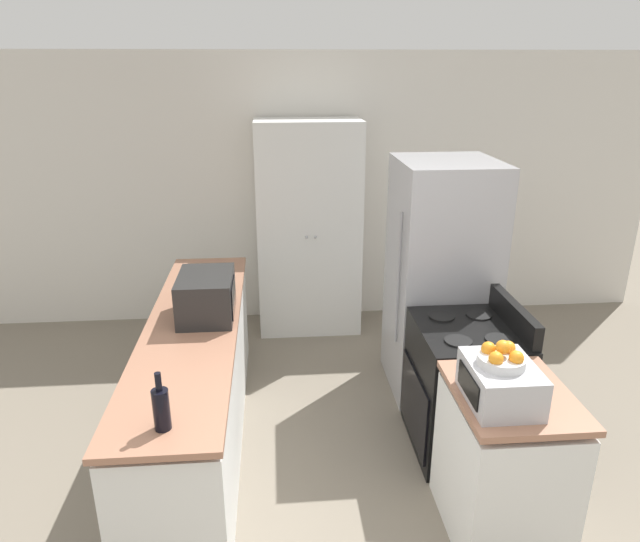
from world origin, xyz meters
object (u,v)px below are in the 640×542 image
at_px(pantry_cabinet, 309,229).
at_px(refrigerator, 440,279).
at_px(stove, 463,387).
at_px(toaster_oven, 500,383).
at_px(microwave, 207,296).
at_px(wine_bottle, 161,408).
at_px(fruit_bowl, 502,357).

bearing_deg(pantry_cabinet, refrigerator, -51.33).
xyz_separation_m(stove, toaster_oven, (-0.13, -0.83, 0.54)).
bearing_deg(stove, microwave, 169.04).
xyz_separation_m(stove, wine_bottle, (-1.77, -0.92, 0.55)).
bearing_deg(toaster_oven, fruit_bowl, -164.32).
height_order(stove, refrigerator, refrigerator).
relative_size(microwave, fruit_bowl, 2.08).
xyz_separation_m(microwave, toaster_oven, (1.56, -1.16, -0.04)).
bearing_deg(wine_bottle, pantry_cabinet, 73.23).
height_order(refrigerator, toaster_oven, refrigerator).
height_order(pantry_cabinet, wine_bottle, pantry_cabinet).
distance_m(refrigerator, wine_bottle, 2.51).
bearing_deg(refrigerator, toaster_oven, -95.95).
height_order(pantry_cabinet, fruit_bowl, pantry_cabinet).
bearing_deg(fruit_bowl, microwave, 143.10).
relative_size(refrigerator, wine_bottle, 6.21).
distance_m(microwave, wine_bottle, 1.25).
bearing_deg(pantry_cabinet, toaster_oven, -74.71).
distance_m(pantry_cabinet, wine_bottle, 3.03).
xyz_separation_m(refrigerator, microwave, (-1.73, -0.48, 0.12)).
height_order(pantry_cabinet, stove, pantry_cabinet).
bearing_deg(wine_bottle, toaster_oven, 2.97).
bearing_deg(toaster_oven, pantry_cabinet, 105.29).
bearing_deg(wine_bottle, microwave, 86.19).
bearing_deg(pantry_cabinet, fruit_bowl, -74.94).
relative_size(pantry_cabinet, toaster_oven, 4.90).
bearing_deg(microwave, stove, -10.96).
bearing_deg(stove, pantry_cabinet, 114.44).
bearing_deg(refrigerator, microwave, -164.51).
height_order(refrigerator, microwave, refrigerator).
height_order(pantry_cabinet, microwave, pantry_cabinet).
distance_m(pantry_cabinet, fruit_bowl, 2.92).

